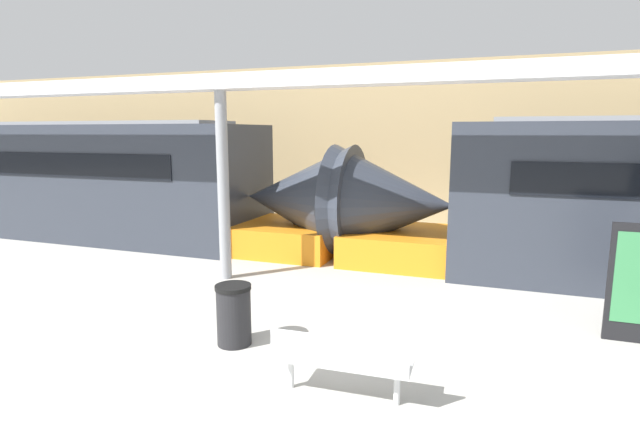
% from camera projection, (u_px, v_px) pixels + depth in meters
% --- Properties ---
extents(ground_plane, '(60.00, 60.00, 0.00)m').
position_uv_depth(ground_plane, '(232.00, 403.00, 5.43)').
color(ground_plane, '#B2AFA8').
extents(station_wall, '(56.00, 0.20, 5.00)m').
position_uv_depth(station_wall, '(413.00, 146.00, 15.21)').
color(station_wall, tan).
rests_on(station_wall, ground_plane).
extents(train_right, '(18.90, 2.93, 3.20)m').
position_uv_depth(train_right, '(46.00, 180.00, 14.84)').
color(train_right, '#2D333D').
rests_on(train_right, ground_plane).
extents(bench_near, '(1.54, 0.50, 0.77)m').
position_uv_depth(bench_near, '(341.00, 359.00, 5.43)').
color(bench_near, silver).
rests_on(bench_near, ground_plane).
extents(trash_bin, '(0.50, 0.50, 0.85)m').
position_uv_depth(trash_bin, '(234.00, 314.00, 6.88)').
color(trash_bin, black).
rests_on(trash_bin, ground_plane).
extents(support_column_near, '(0.23, 0.23, 3.70)m').
position_uv_depth(support_column_near, '(223.00, 187.00, 9.78)').
color(support_column_near, gray).
rests_on(support_column_near, ground_plane).
extents(canopy_beam, '(28.00, 0.60, 0.28)m').
position_uv_depth(canopy_beam, '(220.00, 83.00, 9.44)').
color(canopy_beam, silver).
rests_on(canopy_beam, support_column_near).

